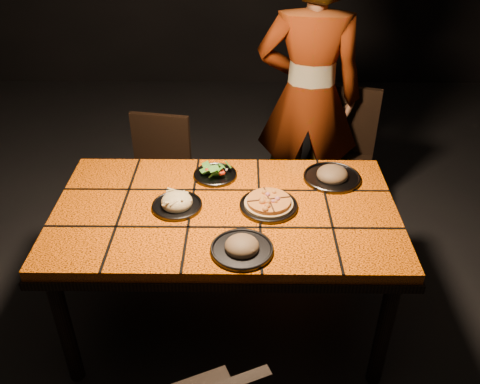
{
  "coord_description": "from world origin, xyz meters",
  "views": [
    {
      "loc": [
        0.09,
        -1.93,
        2.12
      ],
      "look_at": [
        0.07,
        0.03,
        0.82
      ],
      "focal_mm": 38.0,
      "sensor_mm": 36.0,
      "label": 1
    }
  ],
  "objects_px": {
    "dining_table": "(226,221)",
    "diner": "(309,98)",
    "chair_far_right": "(341,149)",
    "plate_pasta": "(177,203)",
    "plate_pizza": "(269,204)",
    "chair_far_left": "(159,172)"
  },
  "relations": [
    {
      "from": "dining_table",
      "to": "diner",
      "type": "distance_m",
      "value": 1.11
    },
    {
      "from": "chair_far_right",
      "to": "plate_pasta",
      "type": "height_order",
      "value": "chair_far_right"
    },
    {
      "from": "dining_table",
      "to": "plate_pizza",
      "type": "distance_m",
      "value": 0.22
    },
    {
      "from": "chair_far_right",
      "to": "plate_pizza",
      "type": "distance_m",
      "value": 1.13
    },
    {
      "from": "diner",
      "to": "chair_far_left",
      "type": "bearing_deg",
      "value": 18.26
    },
    {
      "from": "dining_table",
      "to": "chair_far_right",
      "type": "relative_size",
      "value": 1.77
    },
    {
      "from": "dining_table",
      "to": "plate_pizza",
      "type": "height_order",
      "value": "plate_pizza"
    },
    {
      "from": "dining_table",
      "to": "chair_far_right",
      "type": "distance_m",
      "value": 1.23
    },
    {
      "from": "chair_far_left",
      "to": "chair_far_right",
      "type": "relative_size",
      "value": 0.89
    },
    {
      "from": "diner",
      "to": "plate_pasta",
      "type": "relative_size",
      "value": 7.51
    },
    {
      "from": "dining_table",
      "to": "plate_pasta",
      "type": "height_order",
      "value": "plate_pasta"
    },
    {
      "from": "chair_far_right",
      "to": "dining_table",
      "type": "bearing_deg",
      "value": -109.13
    },
    {
      "from": "plate_pizza",
      "to": "plate_pasta",
      "type": "xyz_separation_m",
      "value": [
        -0.43,
        -0.01,
        0.0
      ]
    },
    {
      "from": "chair_far_left",
      "to": "diner",
      "type": "xyz_separation_m",
      "value": [
        0.93,
        0.2,
        0.42
      ]
    },
    {
      "from": "chair_far_left",
      "to": "plate_pizza",
      "type": "bearing_deg",
      "value": -40.03
    },
    {
      "from": "dining_table",
      "to": "chair_far_left",
      "type": "relative_size",
      "value": 1.98
    },
    {
      "from": "plate_pasta",
      "to": "dining_table",
      "type": "bearing_deg",
      "value": -0.64
    },
    {
      "from": "dining_table",
      "to": "chair_far_right",
      "type": "xyz_separation_m",
      "value": [
        0.72,
        0.99,
        -0.15
      ]
    },
    {
      "from": "diner",
      "to": "plate_pasta",
      "type": "height_order",
      "value": "diner"
    },
    {
      "from": "chair_far_right",
      "to": "plate_pizza",
      "type": "bearing_deg",
      "value": -100.84
    },
    {
      "from": "plate_pasta",
      "to": "plate_pizza",
      "type": "bearing_deg",
      "value": 0.68
    },
    {
      "from": "plate_pizza",
      "to": "plate_pasta",
      "type": "distance_m",
      "value": 0.43
    }
  ]
}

